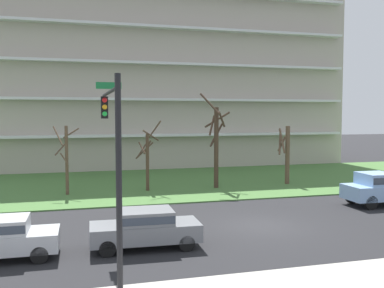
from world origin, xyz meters
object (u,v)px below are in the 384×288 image
at_px(tree_far_left, 66,157).
at_px(traffic_signal_mast, 112,141).
at_px(tree_left, 147,157).
at_px(sedan_gray_near_left, 145,227).
at_px(tree_right, 286,153).
at_px(tree_center, 216,141).

distance_m(tree_far_left, traffic_signal_mast, 15.42).
distance_m(tree_left, sedan_gray_near_left, 13.00).
distance_m(tree_right, traffic_signal_mast, 21.23).
height_order(tree_left, traffic_signal_mast, traffic_signal_mast).
bearing_deg(tree_left, traffic_signal_mast, -103.59).
xyz_separation_m(tree_center, sedan_gray_near_left, (-7.18, -12.55, -2.56)).
height_order(tree_left, sedan_gray_near_left, tree_left).
bearing_deg(tree_far_left, tree_left, 1.34).
bearing_deg(tree_center, tree_left, 178.04).
xyz_separation_m(tree_far_left, tree_center, (10.42, -0.04, 0.88)).
distance_m(tree_left, tree_center, 5.07).
bearing_deg(sedan_gray_near_left, traffic_signal_mast, -117.64).
xyz_separation_m(sedan_gray_near_left, traffic_signal_mast, (-1.49, -2.60, 3.67)).
bearing_deg(traffic_signal_mast, tree_right, 46.93).
bearing_deg(tree_right, traffic_signal_mast, -133.07).
bearing_deg(sedan_gray_near_left, tree_left, 82.33).
distance_m(tree_far_left, sedan_gray_near_left, 13.11).
height_order(tree_left, tree_center, tree_center).
xyz_separation_m(tree_center, tree_right, (5.75, 0.28, -0.98)).
height_order(tree_left, tree_right, tree_left).
relative_size(tree_left, sedan_gray_near_left, 1.11).
distance_m(tree_center, sedan_gray_near_left, 14.68).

